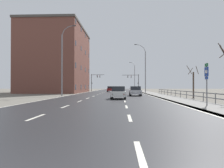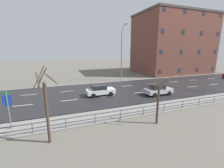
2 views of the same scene
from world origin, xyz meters
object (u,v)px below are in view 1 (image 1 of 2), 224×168
(car_far_right, at_px, (110,89))
(car_near_left, at_px, (118,92))
(traffic_signal_left, at_px, (95,79))
(brick_building, at_px, (57,60))
(highway_sign, at_px, (207,79))
(street_lamp_midground, at_px, (145,69))
(traffic_signal_right, at_px, (134,79))
(street_lamp_left_bank, at_px, (63,61))
(car_far_left, at_px, (135,91))
(street_lamp_distant, at_px, (134,76))

(car_far_right, distance_m, car_near_left, 33.02)
(traffic_signal_left, xyz_separation_m, brick_building, (-7.51, -16.58, 4.35))
(highway_sign, bearing_deg, street_lamp_midground, 91.74)
(traffic_signal_left, bearing_deg, traffic_signal_right, 0.61)
(street_lamp_left_bank, bearing_deg, street_lamp_midground, 44.08)
(street_lamp_left_bank, height_order, highway_sign, street_lamp_left_bank)
(car_far_left, distance_m, brick_building, 27.17)
(street_lamp_distant, height_order, traffic_signal_left, street_lamp_distant)
(highway_sign, distance_m, traffic_signal_left, 54.86)
(street_lamp_midground, relative_size, traffic_signal_left, 1.98)
(street_lamp_midground, relative_size, highway_sign, 3.39)
(traffic_signal_right, height_order, car_far_left, traffic_signal_right)
(street_lamp_midground, distance_m, street_lamp_distant, 36.09)
(car_near_left, relative_size, brick_building, 0.20)
(highway_sign, bearing_deg, traffic_signal_left, 106.09)
(street_lamp_left_bank, distance_m, highway_sign, 23.50)
(highway_sign, distance_m, brick_building, 43.08)
(car_near_left, height_order, brick_building, brick_building)
(highway_sign, xyz_separation_m, car_far_right, (-9.41, 42.53, -1.33))
(street_lamp_distant, bearing_deg, street_lamp_midground, -90.06)
(street_lamp_distant, bearing_deg, car_near_left, -95.77)
(car_near_left, bearing_deg, street_lamp_distant, 84.59)
(street_lamp_left_bank, bearing_deg, traffic_signal_left, 88.94)
(highway_sign, distance_m, car_near_left, 11.84)
(highway_sign, relative_size, traffic_signal_left, 0.58)
(traffic_signal_right, bearing_deg, street_lamp_midground, -87.38)
(car_far_left, bearing_deg, street_lamp_midground, 76.42)
(street_lamp_distant, bearing_deg, car_far_left, -93.67)
(traffic_signal_left, bearing_deg, car_near_left, -78.93)
(traffic_signal_right, height_order, car_far_right, traffic_signal_right)
(traffic_signal_right, xyz_separation_m, car_far_right, (-7.48, -10.30, -3.09))
(highway_sign, xyz_separation_m, car_near_left, (-6.77, 9.62, -1.33))
(traffic_signal_left, relative_size, car_near_left, 1.39)
(street_lamp_distant, distance_m, highway_sign, 67.61)
(traffic_signal_left, xyz_separation_m, car_far_right, (5.79, -10.16, -3.10))
(car_far_right, bearing_deg, highway_sign, -78.43)
(street_lamp_midground, relative_size, traffic_signal_right, 2.02)
(highway_sign, relative_size, car_far_left, 0.81)
(traffic_signal_right, bearing_deg, car_far_left, -93.55)
(car_far_right, bearing_deg, street_lamp_distant, 70.32)
(car_far_left, bearing_deg, brick_building, 134.79)
(street_lamp_distant, bearing_deg, traffic_signal_right, -93.96)
(highway_sign, height_order, traffic_signal_left, traffic_signal_left)
(street_lamp_left_bank, height_order, car_near_left, street_lamp_left_bank)
(car_far_right, relative_size, car_near_left, 1.00)
(traffic_signal_right, xyz_separation_m, brick_building, (-20.77, -16.73, 4.36))
(traffic_signal_left, xyz_separation_m, car_far_left, (11.09, -34.94, -3.10))
(street_lamp_distant, bearing_deg, car_far_right, -108.78)
(car_far_right, bearing_deg, traffic_signal_right, 53.11)
(street_lamp_midground, bearing_deg, highway_sign, -88.26)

